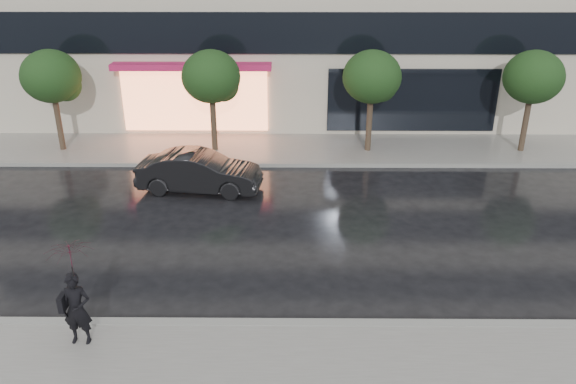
{
  "coord_description": "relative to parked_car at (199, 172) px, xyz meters",
  "views": [
    {
      "loc": [
        0.04,
        -10.83,
        7.55
      ],
      "look_at": [
        -0.07,
        3.0,
        1.4
      ],
      "focal_mm": 35.0,
      "sensor_mm": 36.0,
      "label": 1
    }
  ],
  "objects": [
    {
      "name": "pedestrian_with_umbrella",
      "position": [
        -1.18,
        -7.91,
        0.94
      ],
      "size": [
        0.91,
        0.93,
        2.26
      ],
      "rotation": [
        0.0,
        0.0,
        -0.0
      ],
      "color": "black",
      "rests_on": "sidewalk_near"
    },
    {
      "name": "sidewalk_far",
      "position": [
        3.02,
        3.98,
        -0.61
      ],
      "size": [
        60.0,
        3.5,
        0.12
      ],
      "primitive_type": "cube",
      "color": "slate",
      "rests_on": "ground"
    },
    {
      "name": "curb_far",
      "position": [
        3.02,
        2.23,
        -0.6
      ],
      "size": [
        60.0,
        0.25,
        0.14
      ],
      "primitive_type": "cube",
      "color": "gray",
      "rests_on": "ground"
    },
    {
      "name": "tree_far_east",
      "position": [
        12.08,
        3.76,
        2.26
      ],
      "size": [
        2.2,
        2.2,
        3.99
      ],
      "color": "#33261C",
      "rests_on": "ground"
    },
    {
      "name": "tree_mid_west",
      "position": [
        0.08,
        3.76,
        2.26
      ],
      "size": [
        2.2,
        2.2,
        3.99
      ],
      "color": "#33261C",
      "rests_on": "ground"
    },
    {
      "name": "ground",
      "position": [
        3.02,
        -6.27,
        -0.67
      ],
      "size": [
        120.0,
        120.0,
        0.0
      ],
      "primitive_type": "plane",
      "color": "black",
      "rests_on": "ground"
    },
    {
      "name": "curb_near",
      "position": [
        3.02,
        -7.27,
        -0.6
      ],
      "size": [
        60.0,
        0.25,
        0.14
      ],
      "primitive_type": "cube",
      "color": "gray",
      "rests_on": "ground"
    },
    {
      "name": "tree_far_west",
      "position": [
        -5.92,
        3.76,
        2.26
      ],
      "size": [
        2.2,
        2.2,
        3.99
      ],
      "color": "#33261C",
      "rests_on": "ground"
    },
    {
      "name": "tree_mid_east",
      "position": [
        6.08,
        3.76,
        2.26
      ],
      "size": [
        2.2,
        2.2,
        3.99
      ],
      "color": "#33261C",
      "rests_on": "ground"
    },
    {
      "name": "parked_car",
      "position": [
        0.0,
        0.0,
        0.0
      ],
      "size": [
        4.17,
        1.85,
        1.33
      ],
      "primitive_type": "imported",
      "rotation": [
        0.0,
        0.0,
        1.46
      ],
      "color": "black",
      "rests_on": "ground"
    }
  ]
}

